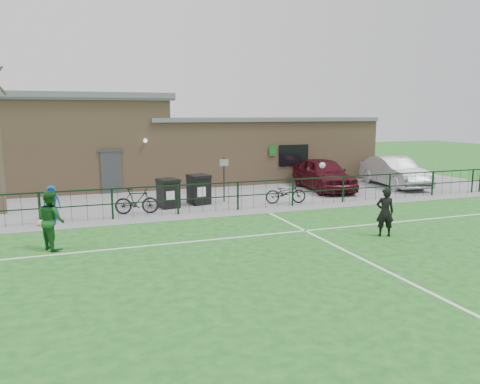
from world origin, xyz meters
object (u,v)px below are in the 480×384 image
object	(u,v)px
bicycle_d	(137,201)
outfield_player	(51,220)
wheelie_bin_left	(168,194)
bicycle_e	(286,193)
car_maroon	(323,174)
wheelie_bin_right	(199,190)
spectator_child	(52,203)
sign_post	(224,179)
car_silver	(394,172)
ball_ground	(40,223)

from	to	relation	value
bicycle_d	outfield_player	distance (m)	5.00
wheelie_bin_left	bicycle_e	distance (m)	5.12
car_maroon	outfield_player	bearing A→B (deg)	-146.76
wheelie_bin_right	spectator_child	xyz separation A→B (m)	(-5.96, -1.14, 0.05)
wheelie_bin_left	car_maroon	world-z (taller)	car_maroon
wheelie_bin_right	outfield_player	world-z (taller)	outfield_player
bicycle_d	spectator_child	world-z (taller)	spectator_child
bicycle_e	sign_post	bearing A→B (deg)	70.33
car_silver	outfield_player	xyz separation A→B (m)	(-17.09, -6.34, 0.05)
wheelie_bin_left	wheelie_bin_right	distance (m)	1.46
wheelie_bin_right	ball_ground	distance (m)	6.69
car_maroon	bicycle_e	distance (m)	4.37
wheelie_bin_left	outfield_player	distance (m)	6.57
bicycle_d	outfield_player	world-z (taller)	outfield_player
wheelie_bin_left	sign_post	size ratio (longest dim) A/B	0.56
wheelie_bin_right	outfield_player	size ratio (longest dim) A/B	0.69
bicycle_d	spectator_child	size ratio (longest dim) A/B	1.31
wheelie_bin_left	car_maroon	xyz separation A→B (m)	(8.47, 1.80, 0.26)
sign_post	spectator_child	distance (m)	7.30
spectator_child	bicycle_d	bearing A→B (deg)	1.17
wheelie_bin_left	bicycle_e	size ratio (longest dim) A/B	0.62
spectator_child	wheelie_bin_right	bearing A→B (deg)	13.01
bicycle_d	ball_ground	bearing A→B (deg)	114.02
wheelie_bin_left	sign_post	xyz separation A→B (m)	(2.64, 0.51, 0.44)
sign_post	spectator_child	size ratio (longest dim) A/B	1.55
car_maroon	bicycle_d	world-z (taller)	car_maroon
car_maroon	outfield_player	xyz separation A→B (m)	(-12.89, -6.65, 0.02)
wheelie_bin_right	car_silver	distance (m)	11.31
sign_post	outfield_player	distance (m)	8.86
car_silver	ball_ground	bearing A→B (deg)	-162.66
sign_post	bicycle_d	xyz separation A→B (m)	(-4.07, -1.36, -0.49)
car_maroon	bicycle_e	size ratio (longest dim) A/B	2.69
car_silver	bicycle_e	world-z (taller)	car_silver
bicycle_e	spectator_child	bearing A→B (deg)	99.97
bicycle_d	car_maroon	bearing A→B (deg)	-64.69
ball_ground	bicycle_d	bearing A→B (deg)	13.68
sign_post	outfield_player	world-z (taller)	sign_post
outfield_player	sign_post	bearing A→B (deg)	-80.16
spectator_child	ball_ground	size ratio (longest dim) A/B	5.37
outfield_player	car_silver	bearing A→B (deg)	-97.01
wheelie_bin_left	car_silver	xyz separation A→B (m)	(12.67, 1.49, 0.24)
sign_post	spectator_child	world-z (taller)	sign_post
bicycle_d	ball_ground	world-z (taller)	bicycle_d
wheelie_bin_right	car_silver	world-z (taller)	car_silver
spectator_child	bicycle_e	bearing A→B (deg)	1.61
car_maroon	wheelie_bin_left	bearing A→B (deg)	-162.05
car_maroon	spectator_child	bearing A→B (deg)	-162.75
bicycle_e	ball_ground	xyz separation A→B (m)	(-9.97, -0.82, -0.37)
bicycle_d	outfield_player	size ratio (longest dim) A/B	0.97
wheelie_bin_right	ball_ground	xyz separation A→B (m)	(-6.35, -2.05, -0.50)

